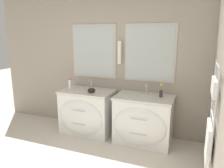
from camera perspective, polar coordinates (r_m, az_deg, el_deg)
wall_back at (r=4.02m, az=0.39°, el=5.97°), size 4.96×0.15×2.60m
wall_right at (r=2.52m, az=27.02°, el=0.06°), size 0.13×4.37×2.60m
vanity_left at (r=4.06m, az=-6.57°, el=-7.21°), size 0.95×0.67×0.80m
vanity_right at (r=3.71m, az=8.10°, el=-9.23°), size 0.95×0.67×0.80m
faucet_left at (r=4.08m, az=-5.53°, el=-0.07°), size 0.17×0.11×0.18m
faucet_right at (r=3.73m, az=9.00°, el=-1.39°), size 0.17×0.11×0.18m
toiletry_bottle at (r=4.01m, az=-10.94°, el=-0.21°), size 0.05×0.05×0.21m
amenity_bowl at (r=3.81m, az=-5.40°, el=-1.65°), size 0.14×0.14×0.08m
flower_vase at (r=3.61m, az=12.69°, el=-1.89°), size 0.05×0.05×0.23m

